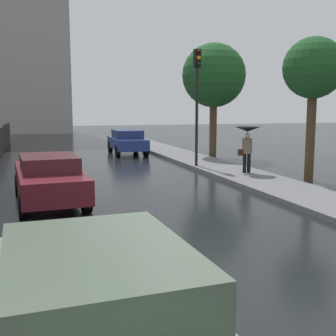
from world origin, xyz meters
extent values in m
plane|color=black|center=(0.00, 0.00, 0.00)|extent=(120.00, 120.00, 0.00)
cube|color=#4D5C49|center=(-1.94, -1.16, 1.24)|extent=(1.55, 2.07, 0.47)
cylinder|color=black|center=(-1.23, 0.30, 0.33)|extent=(0.25, 0.67, 0.66)
cylinder|color=black|center=(-2.77, 0.23, 0.33)|extent=(0.25, 0.67, 0.66)
cube|color=maroon|center=(-2.07, 7.50, 0.62)|extent=(1.93, 4.66, 0.62)
cube|color=#461C22|center=(-2.06, 7.30, 1.13)|extent=(1.56, 2.09, 0.41)
cylinder|color=black|center=(-1.22, 6.04, 0.31)|extent=(0.26, 0.64, 0.63)
cylinder|color=black|center=(-2.73, 5.94, 0.31)|extent=(0.26, 0.64, 0.63)
cylinder|color=black|center=(-1.42, 9.05, 0.31)|extent=(0.26, 0.64, 0.63)
cylinder|color=black|center=(-2.92, 8.95, 0.31)|extent=(0.26, 0.64, 0.63)
cube|color=navy|center=(2.59, 19.11, 0.63)|extent=(1.78, 4.13, 0.59)
cube|color=navy|center=(2.58, 19.07, 1.15)|extent=(1.53, 2.15, 0.45)
cylinder|color=black|center=(1.85, 20.48, 0.34)|extent=(0.24, 0.68, 0.68)
cylinder|color=black|center=(3.39, 20.44, 0.34)|extent=(0.24, 0.68, 0.68)
cylinder|color=black|center=(1.78, 17.78, 0.34)|extent=(0.24, 0.68, 0.68)
cylinder|color=black|center=(3.32, 17.74, 0.34)|extent=(0.24, 0.68, 0.68)
cylinder|color=black|center=(5.41, 9.98, 0.51)|extent=(0.14, 0.14, 0.74)
cylinder|color=black|center=(5.23, 9.98, 0.51)|extent=(0.14, 0.14, 0.74)
cylinder|color=#726651|center=(5.32, 9.98, 1.17)|extent=(0.38, 0.38, 0.57)
sphere|color=beige|center=(5.32, 9.98, 1.56)|extent=(0.20, 0.20, 0.20)
cube|color=#3F2314|center=(5.05, 9.99, 0.93)|extent=(0.20, 0.11, 0.24)
cylinder|color=#4C4C51|center=(5.32, 9.98, 1.51)|extent=(0.02, 0.02, 0.79)
cone|color=black|center=(5.32, 9.98, 1.81)|extent=(0.97, 0.97, 0.19)
cylinder|color=black|center=(4.21, 12.47, 2.21)|extent=(0.12, 0.12, 4.14)
cube|color=black|center=(4.21, 12.47, 4.66)|extent=(0.26, 0.26, 0.75)
sphere|color=#360503|center=(4.21, 12.30, 4.91)|extent=(0.17, 0.17, 0.17)
sphere|color=orange|center=(4.21, 12.30, 4.66)|extent=(0.17, 0.17, 0.17)
sphere|color=black|center=(4.21, 12.30, 4.41)|extent=(0.17, 0.17, 0.17)
cylinder|color=#4C3823|center=(6.97, 8.39, 1.62)|extent=(0.32, 0.32, 3.25)
sphere|color=#1E5123|center=(6.97, 8.39, 3.99)|extent=(2.13, 2.13, 2.13)
cylinder|color=#4C3823|center=(6.63, 16.30, 1.57)|extent=(0.38, 0.38, 3.14)
sphere|color=#1E5123|center=(6.63, 16.30, 4.29)|extent=(3.31, 3.31, 3.31)
camera|label=1|loc=(-2.39, -4.52, 2.60)|focal=45.47mm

